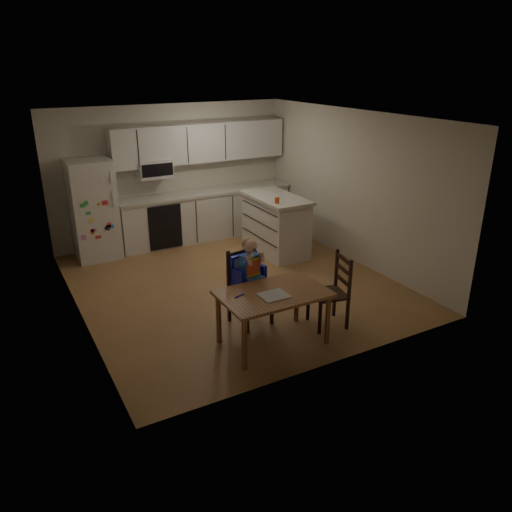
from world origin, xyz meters
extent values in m
cube|color=olive|center=(0.00, 0.00, -0.01)|extent=(4.50, 5.00, 0.01)
cube|color=beige|center=(0.00, 2.50, 1.25)|extent=(4.50, 0.02, 2.50)
cube|color=beige|center=(-2.25, 0.00, 1.25)|extent=(0.02, 5.00, 2.50)
cube|color=beige|center=(2.25, 0.00, 1.25)|extent=(0.02, 5.00, 2.50)
cube|color=white|center=(0.00, 0.00, 2.50)|extent=(4.50, 5.00, 0.01)
cube|color=silver|center=(-1.55, 2.15, 0.85)|extent=(0.72, 0.70, 1.70)
cube|color=silver|center=(0.53, 2.20, 0.43)|extent=(3.34, 0.60, 0.86)
cube|color=beige|center=(0.53, 2.19, 0.89)|extent=(3.37, 0.62, 0.05)
cube|color=black|center=(-0.39, 1.89, 0.43)|extent=(0.60, 0.02, 0.80)
cube|color=silver|center=(0.53, 2.33, 1.80)|extent=(3.34, 0.34, 0.70)
cube|color=silver|center=(-0.39, 2.30, 1.42)|extent=(0.60, 0.38, 0.33)
cube|color=silver|center=(1.29, 0.86, 0.48)|extent=(0.66, 1.32, 0.97)
cube|color=beige|center=(1.29, 0.86, 1.00)|extent=(0.73, 1.39, 0.05)
cylinder|color=#E14817|center=(1.07, 0.47, 1.07)|extent=(0.08, 0.08, 0.10)
cube|color=brown|center=(-0.35, -1.79, 0.66)|extent=(1.27, 0.81, 0.04)
cylinder|color=brown|center=(-0.91, -2.13, 0.32)|extent=(0.06, 0.06, 0.64)
cylinder|color=brown|center=(-0.91, -1.46, 0.32)|extent=(0.06, 0.06, 0.64)
cylinder|color=brown|center=(0.22, -2.13, 0.32)|extent=(0.06, 0.06, 0.64)
cylinder|color=brown|center=(0.22, -1.46, 0.32)|extent=(0.06, 0.06, 0.64)
cube|color=silver|center=(-0.39, -1.88, 0.69)|extent=(0.32, 0.28, 0.01)
cylinder|color=#131AA8|center=(-0.75, -1.70, 0.69)|extent=(0.12, 0.06, 0.02)
cube|color=black|center=(-0.35, -1.22, 0.45)|extent=(0.50, 0.50, 0.03)
cube|color=black|center=(-0.51, -1.45, 0.22)|extent=(0.04, 0.04, 0.44)
cube|color=black|center=(-0.57, -1.06, 0.22)|extent=(0.04, 0.04, 0.44)
cube|color=black|center=(-0.12, -1.39, 0.22)|extent=(0.04, 0.04, 0.44)
cube|color=black|center=(-0.18, -1.00, 0.22)|extent=(0.04, 0.04, 0.44)
cube|color=black|center=(-0.38, -1.03, 0.73)|extent=(0.44, 0.10, 0.52)
cube|color=#131AA8|center=(-0.35, -1.22, 0.52)|extent=(0.45, 0.41, 0.10)
cube|color=#131AA8|center=(-0.37, -1.08, 0.75)|extent=(0.40, 0.12, 0.35)
cube|color=#5E73D1|center=(-0.34, -1.24, 0.58)|extent=(0.35, 0.31, 0.02)
cube|color=#2369B3|center=(-0.35, -1.21, 0.82)|extent=(0.25, 0.18, 0.27)
cube|color=red|center=(-0.34, -1.28, 0.81)|extent=(0.20, 0.04, 0.21)
sphere|color=beige|center=(-0.35, -1.22, 1.07)|extent=(0.20, 0.20, 0.18)
ellipsoid|color=olive|center=(-0.35, -1.22, 1.09)|extent=(0.20, 0.19, 0.15)
cube|color=black|center=(0.50, -1.74, 0.43)|extent=(0.50, 0.50, 0.03)
cube|color=black|center=(0.36, -1.52, 0.21)|extent=(0.04, 0.04, 0.42)
cube|color=black|center=(0.73, -1.60, 0.21)|extent=(0.04, 0.04, 0.42)
cube|color=black|center=(0.28, -1.89, 0.21)|extent=(0.04, 0.04, 0.42)
cube|color=black|center=(0.65, -1.97, 0.21)|extent=(0.04, 0.04, 0.42)
cube|color=black|center=(0.69, -1.78, 0.70)|extent=(0.12, 0.42, 0.50)
camera|label=1|loc=(-3.08, -6.32, 3.21)|focal=35.00mm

